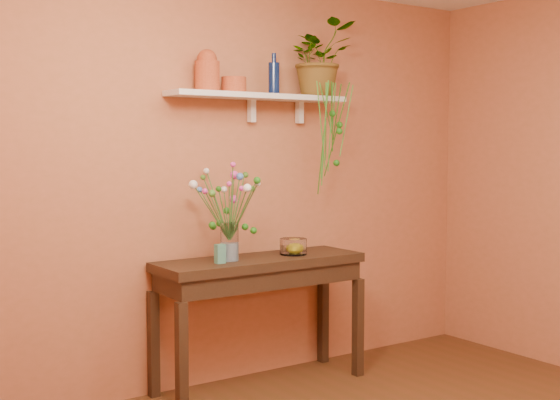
# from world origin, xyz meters

# --- Properties ---
(room) EXTENTS (4.04, 4.04, 2.70)m
(room) POSITION_xyz_m (0.00, 0.00, 1.35)
(room) COLOR #532E17
(room) RESTS_ON ground
(sideboard) EXTENTS (1.42, 0.45, 0.86)m
(sideboard) POSITION_xyz_m (-0.02, 1.75, 0.73)
(sideboard) COLOR #372417
(sideboard) RESTS_ON ground
(wall_shelf) EXTENTS (1.30, 0.24, 0.19)m
(wall_shelf) POSITION_xyz_m (0.06, 1.87, 1.92)
(wall_shelf) COLOR white
(wall_shelf) RESTS_ON room
(terracotta_jug) EXTENTS (0.19, 0.19, 0.27)m
(terracotta_jug) POSITION_xyz_m (-0.34, 1.88, 2.06)
(terracotta_jug) COLOR #BD4E2B
(terracotta_jug) RESTS_ON wall_shelf
(terracotta_pot) EXTENTS (0.20, 0.20, 0.10)m
(terracotta_pot) POSITION_xyz_m (-0.16, 1.85, 1.99)
(terracotta_pot) COLOR #BD4E2B
(terracotta_pot) RESTS_ON wall_shelf
(blue_bottle) EXTENTS (0.09, 0.09, 0.27)m
(blue_bottle) POSITION_xyz_m (0.15, 1.85, 2.05)
(blue_bottle) COLOR #0A1945
(blue_bottle) RESTS_ON wall_shelf
(spider_plant) EXTENTS (0.47, 0.41, 0.52)m
(spider_plant) POSITION_xyz_m (0.54, 1.86, 2.20)
(spider_plant) COLOR #236C16
(spider_plant) RESTS_ON wall_shelf
(plant_fronds) EXTENTS (0.40, 0.30, 0.76)m
(plant_fronds) POSITION_xyz_m (0.54, 1.70, 1.70)
(plant_fronds) COLOR #236C16
(plant_fronds) RESTS_ON wall_shelf
(glass_vase) EXTENTS (0.12, 0.12, 0.24)m
(glass_vase) POSITION_xyz_m (-0.26, 1.75, 0.96)
(glass_vase) COLOR white
(glass_vase) RESTS_ON sideboard
(bouquet) EXTENTS (0.49, 0.45, 0.50)m
(bouquet) POSITION_xyz_m (-0.26, 1.74, 1.27)
(bouquet) COLOR #386B28
(bouquet) RESTS_ON glass_vase
(glass_bowl) EXTENTS (0.18, 0.18, 0.11)m
(glass_bowl) POSITION_xyz_m (0.24, 1.74, 0.91)
(glass_bowl) COLOR white
(glass_bowl) RESTS_ON sideboard
(lemon) EXTENTS (0.07, 0.07, 0.07)m
(lemon) POSITION_xyz_m (0.25, 1.75, 0.90)
(lemon) COLOR #FFF61E
(lemon) RESTS_ON glass_bowl
(carton) EXTENTS (0.06, 0.05, 0.12)m
(carton) POSITION_xyz_m (-0.36, 1.69, 0.92)
(carton) COLOR teal
(carton) RESTS_ON sideboard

